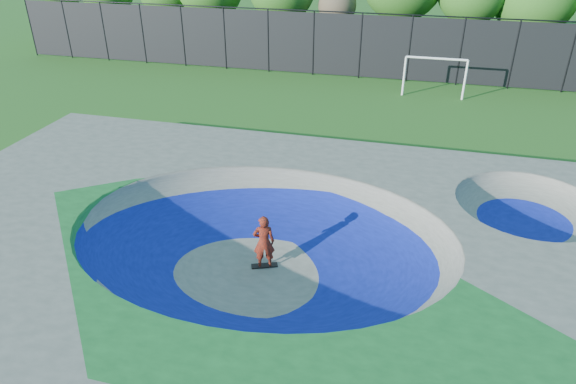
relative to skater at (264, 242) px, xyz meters
name	(u,v)px	position (x,y,z in m)	size (l,w,h in m)	color
ground	(263,272)	(0.03, -0.28, -0.87)	(120.00, 120.00, 0.00)	#225517
skate_deck	(262,251)	(0.03, -0.28, -0.12)	(22.00, 14.00, 1.50)	gray
skater	(264,242)	(0.00, 0.00, 0.00)	(0.63, 0.42, 1.74)	red
skateboard	(265,266)	(0.00, 0.00, -0.84)	(0.78, 0.22, 0.05)	black
soccer_goal	(435,70)	(4.63, 17.84, 0.72)	(3.45, 0.12, 2.28)	white
fence	(361,45)	(0.03, 20.72, 1.23)	(48.09, 0.09, 4.04)	black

